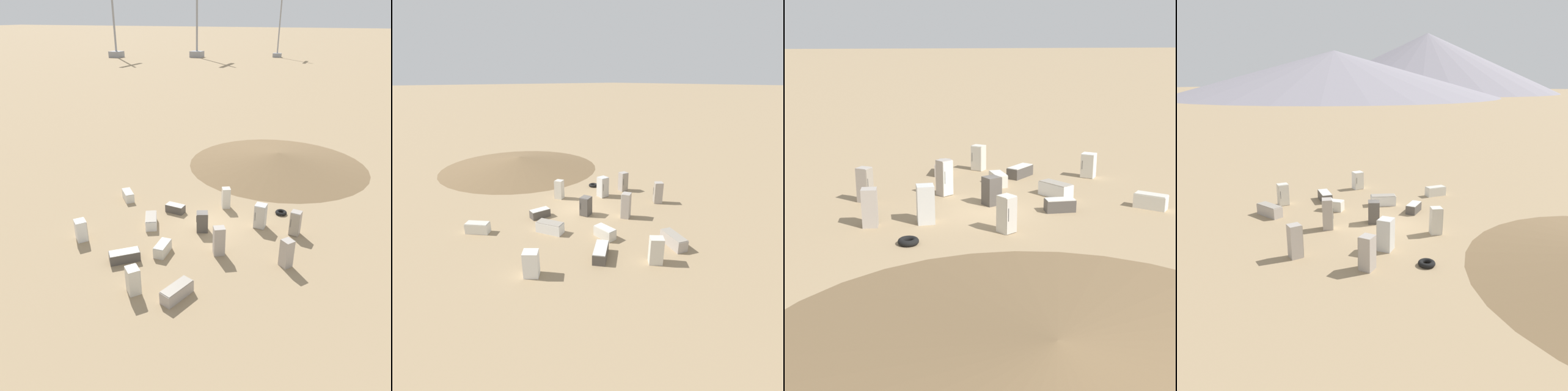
% 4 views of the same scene
% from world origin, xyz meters
% --- Properties ---
extents(ground_plane, '(1000.00, 1000.00, 0.00)m').
position_xyz_m(ground_plane, '(0.00, 0.00, 0.00)').
color(ground_plane, '#9E8460').
extents(dirt_mound, '(17.50, 17.50, 1.31)m').
position_xyz_m(dirt_mound, '(-13.97, 2.25, 0.66)').
color(dirt_mound, brown).
rests_on(dirt_mound, ground_plane).
extents(discarded_fridge_0, '(1.58, 1.55, 0.73)m').
position_xyz_m(discarded_fridge_0, '(-1.62, -7.59, 0.36)').
color(discarded_fridge_0, silver).
rests_on(discarded_fridge_0, ground_plane).
extents(discarded_fridge_1, '(0.99, 0.99, 1.57)m').
position_xyz_m(discarded_fridge_1, '(8.34, -1.37, 0.79)').
color(discarded_fridge_1, beige).
rests_on(discarded_fridge_1, ground_plane).
extents(discarded_fridge_2, '(0.74, 0.74, 1.73)m').
position_xyz_m(discarded_fridge_2, '(-1.02, 5.84, 0.86)').
color(discarded_fridge_2, '#A89E93').
rests_on(discarded_fridge_2, ground_plane).
extents(discarded_fridge_3, '(0.88, 0.90, 1.90)m').
position_xyz_m(discarded_fridge_3, '(3.14, 1.74, 0.95)').
color(discarded_fridge_3, '#A89E93').
rests_on(discarded_fridge_3, ground_plane).
extents(discarded_fridge_4, '(0.78, 1.47, 0.63)m').
position_xyz_m(discarded_fridge_4, '(-1.01, -3.10, 0.31)').
color(discarded_fridge_4, '#4C4742').
rests_on(discarded_fridge_4, ground_plane).
extents(discarded_fridge_5, '(1.75, 1.88, 0.67)m').
position_xyz_m(discarded_fridge_5, '(5.97, -3.36, 0.33)').
color(discarded_fridge_5, '#4C4742').
rests_on(discarded_fridge_5, ground_plane).
extents(discarded_fridge_6, '(2.05, 1.31, 0.76)m').
position_xyz_m(discarded_fridge_6, '(7.89, 0.99, 0.38)').
color(discarded_fridge_6, '#A89E93').
rests_on(discarded_fridge_6, ground_plane).
extents(discarded_fridge_7, '(0.81, 0.80, 1.76)m').
position_xyz_m(discarded_fridge_7, '(-1.14, 3.39, 0.88)').
color(discarded_fridge_7, silver).
rests_on(discarded_fridge_7, ground_plane).
extents(discarded_fridge_8, '(1.04, 1.04, 1.45)m').
position_xyz_m(discarded_fridge_8, '(4.90, -7.29, 0.73)').
color(discarded_fridge_8, white).
rests_on(discarded_fridge_8, ground_plane).
extents(discarded_fridge_9, '(0.93, 0.98, 1.43)m').
position_xyz_m(discarded_fridge_9, '(0.87, -0.21, 0.72)').
color(discarded_fridge_9, '#4C4742').
rests_on(discarded_fridge_9, ground_plane).
extents(discarded_fridge_10, '(0.86, 0.83, 1.63)m').
position_xyz_m(discarded_fridge_10, '(-3.21, 0.23, 0.81)').
color(discarded_fridge_10, beige).
rests_on(discarded_fridge_10, ground_plane).
extents(discarded_fridge_11, '(1.95, 1.49, 0.75)m').
position_xyz_m(discarded_fridge_11, '(1.49, -3.87, 0.37)').
color(discarded_fridge_11, white).
rests_on(discarded_fridge_11, ground_plane).
extents(discarded_fridge_12, '(1.46, 0.73, 0.73)m').
position_xyz_m(discarded_fridge_12, '(4.40, -1.55, 0.36)').
color(discarded_fridge_12, beige).
rests_on(discarded_fridge_12, ground_plane).
extents(discarded_fridge_13, '(0.87, 0.88, 1.78)m').
position_xyz_m(discarded_fridge_13, '(2.89, 5.88, 0.89)').
color(discarded_fridge_13, '#A89E93').
rests_on(discarded_fridge_13, ground_plane).
extents(scrap_tire, '(0.86, 0.86, 0.25)m').
position_xyz_m(scrap_tire, '(-3.63, 4.48, 0.13)').
color(scrap_tire, black).
rests_on(scrap_tire, ground_plane).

